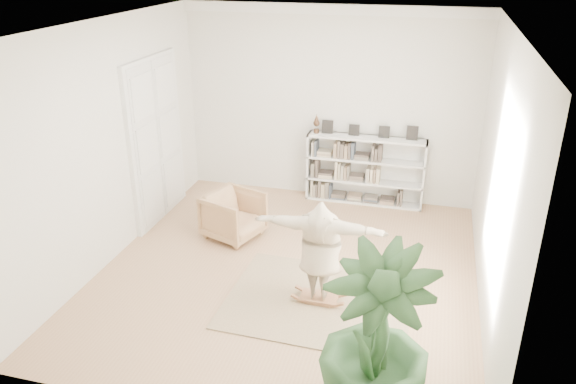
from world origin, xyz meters
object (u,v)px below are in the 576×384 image
at_px(armchair, 234,215).
at_px(houseplant, 375,341).
at_px(person, 320,248).
at_px(rocker_board, 319,297).
at_px(bookshelf, 365,171).

relative_size(armchair, houseplant, 0.44).
height_order(armchair, person, person).
bearing_deg(houseplant, person, 116.45).
height_order(armchair, rocker_board, armchair).
height_order(rocker_board, person, person).
bearing_deg(armchair, houseplant, -121.87).
distance_m(armchair, houseplant, 4.39).
distance_m(rocker_board, person, 0.78).
relative_size(armchair, person, 0.49).
distance_m(bookshelf, rocker_board, 3.52).
bearing_deg(houseplant, rocker_board, 116.45).
distance_m(bookshelf, person, 3.48).
distance_m(armchair, rocker_board, 2.35).
xyz_separation_m(bookshelf, person, (-0.13, -3.47, 0.21)).
distance_m(rocker_board, houseplant, 2.31).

